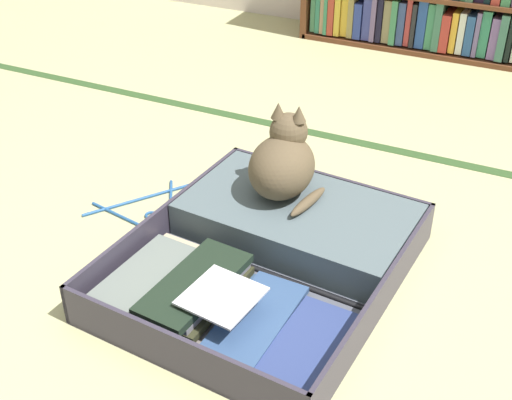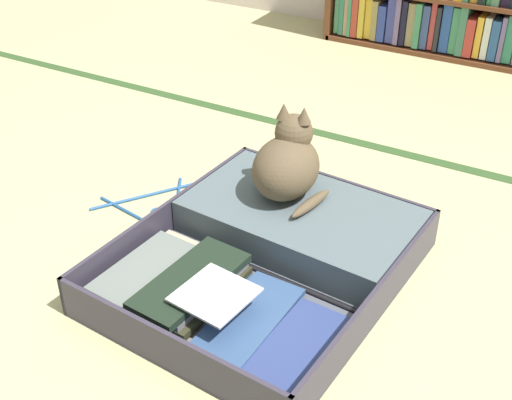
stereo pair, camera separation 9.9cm
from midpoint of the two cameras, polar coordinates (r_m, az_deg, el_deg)
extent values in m
plane|color=tan|center=(1.74, -3.19, -11.62)|extent=(10.00, 10.00, 0.00)
cube|color=#315027|center=(2.60, 8.79, 4.58)|extent=(4.80, 0.05, 0.00)
cube|color=brown|center=(3.59, 14.16, 12.36)|extent=(1.35, 0.26, 0.02)
cube|color=#498B62|center=(3.73, 4.68, 15.99)|extent=(0.02, 0.22, 0.21)
cube|color=#33795F|center=(3.70, 5.07, 16.08)|extent=(0.02, 0.22, 0.23)
cube|color=#A58061|center=(3.70, 5.41, 15.82)|extent=(0.02, 0.22, 0.21)
cube|color=#3B865F|center=(3.68, 5.71, 15.81)|extent=(0.02, 0.22, 0.22)
cube|color=#B53F2F|center=(3.68, 6.13, 15.72)|extent=(0.03, 0.22, 0.21)
cube|color=gold|center=(3.67, 6.68, 15.78)|extent=(0.03, 0.22, 0.23)
cube|color=gold|center=(3.67, 7.27, 15.66)|extent=(0.03, 0.22, 0.22)
cube|color=#93824C|center=(3.65, 7.75, 15.38)|extent=(0.03, 0.22, 0.20)
cube|color=#2D3E93|center=(3.64, 8.31, 15.15)|extent=(0.04, 0.22, 0.18)
cube|color=#39408F|center=(3.63, 9.09, 15.37)|extent=(0.04, 0.22, 0.22)
cube|color=slate|center=(3.61, 9.60, 15.32)|extent=(0.02, 0.22, 0.23)
cube|color=black|center=(3.61, 10.10, 15.16)|extent=(0.03, 0.22, 0.22)
cube|color=#92845E|center=(3.61, 10.70, 15.03)|extent=(0.04, 0.22, 0.21)
cube|color=#40875B|center=(3.58, 11.20, 14.91)|extent=(0.03, 0.22, 0.22)
cube|color=#354980|center=(3.59, 11.81, 14.80)|extent=(0.04, 0.22, 0.21)
cube|color=#BA3D3D|center=(3.58, 12.40, 14.86)|extent=(0.03, 0.22, 0.23)
cube|color=#232428|center=(3.57, 12.79, 14.61)|extent=(0.02, 0.22, 0.22)
cube|color=#284B98|center=(3.57, 13.44, 14.69)|extent=(0.04, 0.22, 0.24)
cube|color=#3B855E|center=(3.56, 14.11, 14.47)|extent=(0.03, 0.22, 0.22)
cube|color=#3D735A|center=(3.54, 14.67, 14.39)|extent=(0.03, 0.22, 0.24)
cube|color=#B9372F|center=(3.54, 15.25, 13.86)|extent=(0.04, 0.22, 0.18)
cube|color=gold|center=(3.54, 15.93, 13.89)|extent=(0.03, 0.22, 0.20)
cube|color=silver|center=(3.54, 16.51, 13.79)|extent=(0.03, 0.22, 0.20)
cube|color=#29538F|center=(3.53, 17.12, 13.58)|extent=(0.04, 0.22, 0.19)
cube|color=slate|center=(3.52, 17.70, 13.62)|extent=(0.02, 0.22, 0.21)
cube|color=#338463|center=(3.53, 18.28, 13.61)|extent=(0.04, 0.22, 0.22)
cube|color=slate|center=(3.52, 18.97, 13.22)|extent=(0.04, 0.22, 0.20)
cube|color=#427564|center=(3.50, 19.60, 13.22)|extent=(0.04, 0.22, 0.22)
cube|color=#373242|center=(1.78, -4.37, -10.13)|extent=(0.73, 0.47, 0.01)
cube|color=#373242|center=(1.63, -8.55, -12.86)|extent=(0.70, 0.07, 0.12)
cube|color=#373242|center=(1.92, -13.04, -5.15)|extent=(0.04, 0.42, 0.12)
cube|color=#373242|center=(1.62, 5.94, -12.82)|extent=(0.04, 0.42, 0.12)
cube|color=#4F525E|center=(1.78, -4.39, -9.89)|extent=(0.70, 0.45, 0.01)
cube|color=#373242|center=(2.06, 2.15, -3.20)|extent=(0.73, 0.47, 0.01)
cube|color=#373242|center=(2.18, 4.72, 0.75)|extent=(0.70, 0.07, 0.12)
cube|color=#373242|center=(2.18, -5.81, 0.68)|extent=(0.04, 0.42, 0.12)
cube|color=#373242|center=(1.92, 11.27, -4.82)|extent=(0.04, 0.42, 0.12)
cube|color=#4F525E|center=(2.05, 2.15, -2.97)|extent=(0.70, 0.45, 0.01)
cylinder|color=black|center=(1.91, -0.86, -6.14)|extent=(0.68, 0.07, 0.02)
cube|color=gray|center=(1.89, -10.47, -6.91)|extent=(0.16, 0.34, 0.02)
cube|color=tan|center=(1.88, -10.55, -6.45)|extent=(0.18, 0.38, 0.01)
cube|color=slate|center=(1.86, -10.75, -6.26)|extent=(0.18, 0.32, 0.02)
cube|color=navy|center=(1.80, -6.60, -8.75)|extent=(0.19, 0.36, 0.02)
cube|color=#2F2F1C|center=(1.79, -6.27, -8.02)|extent=(0.16, 0.32, 0.02)
cube|color=slate|center=(1.78, -6.67, -7.41)|extent=(0.17, 0.32, 0.02)
cube|color=black|center=(1.77, -6.83, -7.09)|extent=(0.18, 0.35, 0.02)
cube|color=slate|center=(1.74, -2.32, -10.53)|extent=(0.18, 0.33, 0.01)
cube|color=#344F7C|center=(1.73, -1.74, -10.12)|extent=(0.16, 0.34, 0.02)
cube|color=slate|center=(1.68, 2.99, -12.51)|extent=(0.16, 0.30, 0.01)
cube|color=navy|center=(1.67, 2.69, -12.06)|extent=(0.17, 0.31, 0.01)
cube|color=white|center=(1.69, -4.62, -8.13)|extent=(0.19, 0.20, 0.01)
cube|color=#505F66|center=(2.02, 2.18, -1.78)|extent=(0.70, 0.44, 0.11)
torus|color=white|center=(2.02, 1.86, 0.02)|extent=(0.12, 0.12, 0.01)
cylinder|color=black|center=(2.25, 0.17, 1.93)|extent=(0.02, 0.02, 0.11)
cylinder|color=black|center=(2.11, 9.27, -0.80)|extent=(0.02, 0.02, 0.11)
cube|color=white|center=(1.55, -4.61, -13.48)|extent=(0.03, 0.00, 0.02)
cube|color=white|center=(1.56, -2.39, -15.84)|extent=(0.03, 0.00, 0.03)
cube|color=white|center=(1.59, -4.26, -15.15)|extent=(0.04, 0.01, 0.02)
cube|color=yellow|center=(1.59, -4.52, -14.83)|extent=(0.04, 0.01, 0.02)
ellipsoid|color=brown|center=(2.00, 0.78, 2.78)|extent=(0.21, 0.26, 0.18)
ellipsoid|color=brown|center=(2.07, 1.43, 2.67)|extent=(0.14, 0.10, 0.10)
sphere|color=brown|center=(2.00, 1.36, 5.77)|extent=(0.11, 0.11, 0.11)
cone|color=brown|center=(1.96, 2.20, 7.30)|extent=(0.04, 0.04, 0.05)
cone|color=brown|center=(1.98, 0.46, 7.59)|extent=(0.04, 0.04, 0.05)
sphere|color=yellow|center=(2.03, 2.37, 6.41)|extent=(0.02, 0.02, 0.02)
sphere|color=yellow|center=(2.04, 1.27, 6.61)|extent=(0.02, 0.02, 0.02)
ellipsoid|color=brown|center=(1.97, 3.08, -0.18)|extent=(0.06, 0.19, 0.03)
cylinder|color=#255694|center=(2.28, -11.12, 0.02)|extent=(0.23, 0.32, 0.01)
cylinder|color=#255694|center=(2.27, -8.47, 0.16)|extent=(0.12, 0.19, 0.01)
cylinder|color=#255694|center=(2.22, -13.06, -1.18)|extent=(0.21, 0.05, 0.01)
torus|color=#255694|center=(2.19, -10.16, -1.30)|extent=(0.06, 0.06, 0.01)
camera|label=1|loc=(0.05, -91.54, -1.00)|focal=47.24mm
camera|label=2|loc=(0.05, 88.46, 1.00)|focal=47.24mm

